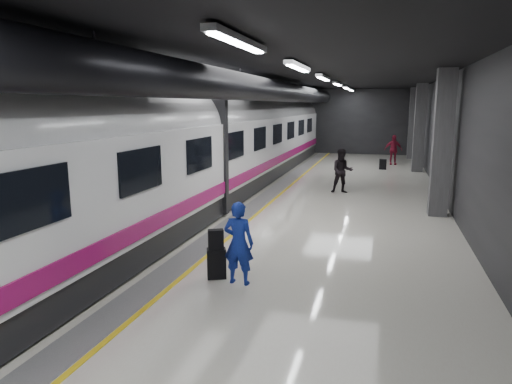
% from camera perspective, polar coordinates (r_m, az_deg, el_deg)
% --- Properties ---
extents(ground, '(40.00, 40.00, 0.00)m').
position_cam_1_polar(ground, '(13.76, 3.29, -3.57)').
color(ground, silver).
rests_on(ground, ground).
extents(platform_hall, '(10.02, 40.02, 4.51)m').
position_cam_1_polar(platform_hall, '(14.32, 3.14, 11.29)').
color(platform_hall, black).
rests_on(platform_hall, ground).
extents(train, '(3.05, 38.00, 4.05)m').
position_cam_1_polar(train, '(14.44, -9.36, 5.33)').
color(train, black).
rests_on(train, ground).
extents(traveler_main, '(0.61, 0.41, 1.63)m').
position_cam_1_polar(traveler_main, '(8.80, -2.19, -6.39)').
color(traveler_main, '#172AAC').
rests_on(traveler_main, ground).
extents(suitcase_main, '(0.44, 0.37, 0.61)m').
position_cam_1_polar(suitcase_main, '(9.25, -4.96, -8.88)').
color(suitcase_main, black).
rests_on(suitcase_main, ground).
extents(shoulder_bag, '(0.34, 0.28, 0.40)m').
position_cam_1_polar(shoulder_bag, '(9.07, -5.05, -5.93)').
color(shoulder_bag, black).
rests_on(shoulder_bag, suitcase_main).
extents(traveler_far_a, '(0.96, 0.81, 1.74)m').
position_cam_1_polar(traveler_far_a, '(18.18, 10.71, 2.59)').
color(traveler_far_a, black).
rests_on(traveler_far_a, ground).
extents(traveler_far_b, '(1.05, 0.54, 1.72)m').
position_cam_1_polar(traveler_far_b, '(27.68, 16.78, 5.07)').
color(traveler_far_b, maroon).
rests_on(traveler_far_b, ground).
extents(suitcase_far, '(0.38, 0.25, 0.55)m').
position_cam_1_polar(suitcase_far, '(25.49, 15.57, 3.36)').
color(suitcase_far, black).
rests_on(suitcase_far, ground).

